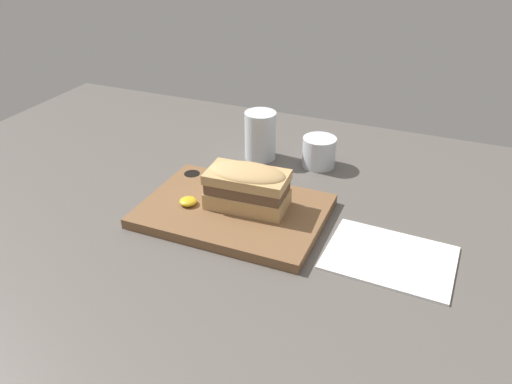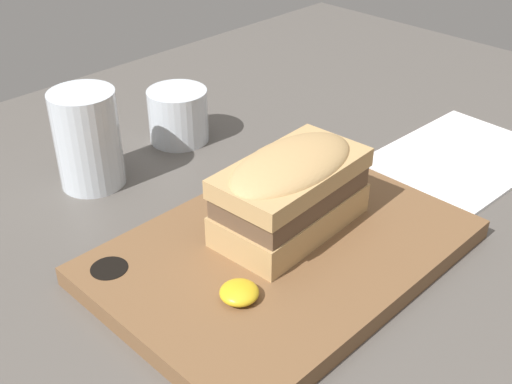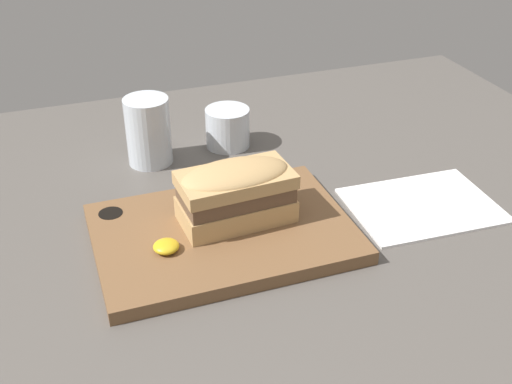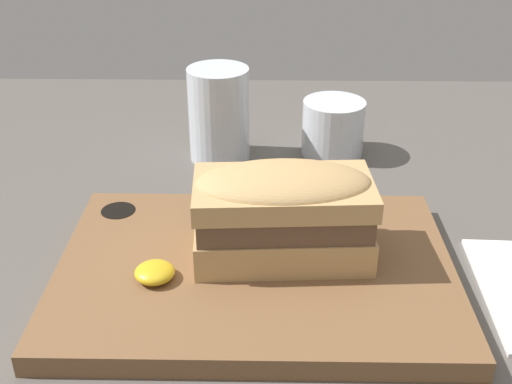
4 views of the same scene
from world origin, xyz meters
The scene contains 6 objects.
dining_table centered at (0.00, 0.00, 1.00)cm, with size 155.09×111.91×2.00cm.
serving_board centered at (4.34, -0.08, 3.01)cm, with size 35.70×25.14×2.07cm.
sandwich centered at (6.87, 1.40, 8.73)cm, with size 16.22×9.31×8.76cm.
mustard_dollop centered at (-4.24, -2.71, 4.72)cm, with size 3.50×3.50×1.40cm.
water_glass centered at (-0.56, 26.12, 7.04)cm, with size 7.55×7.55×11.63cm.
wine_glass centered at (13.78, 27.51, 5.18)cm, with size 7.85×7.85×7.03cm.
Camera 4 is at (5.34, -47.76, 37.54)cm, focal length 45.00 mm.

